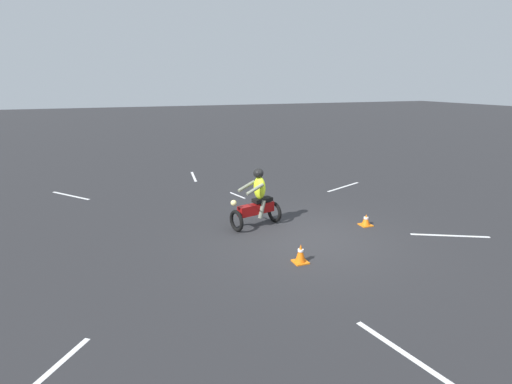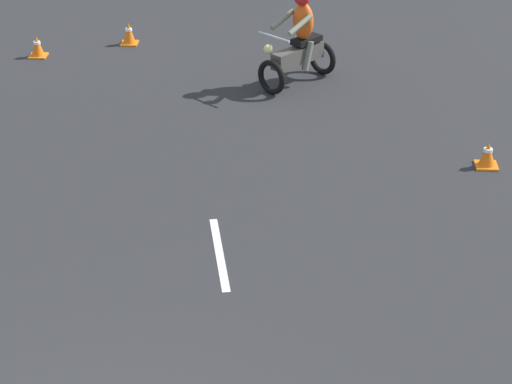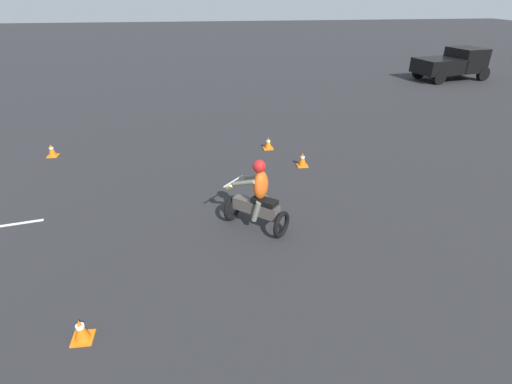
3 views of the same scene
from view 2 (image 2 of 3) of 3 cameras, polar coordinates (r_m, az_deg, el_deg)
The scene contains 5 objects.
motorcycle_rider_background at distance 17.19m, azimuth 2.49°, elevation 8.49°, with size 1.37×1.45×1.66m.
traffic_cone_near_left at distance 19.04m, azimuth -12.39°, elevation 8.11°, with size 0.32×0.32×0.40m.
traffic_cone_mid_left at distance 19.40m, azimuth -7.28°, elevation 8.96°, with size 0.32×0.32×0.42m.
traffic_cone_far_right at distance 14.76m, azimuth 13.09°, elevation 2.08°, with size 0.32×0.32×0.39m.
lane_stripe_n at distance 12.35m, azimuth -2.10°, elevation -3.53°, with size 0.10×1.73×0.01m, color silver.
Camera 2 is at (1.92, -6.07, 6.45)m, focal length 70.00 mm.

